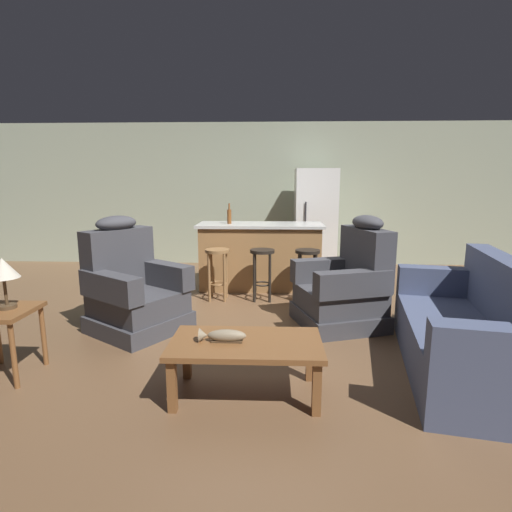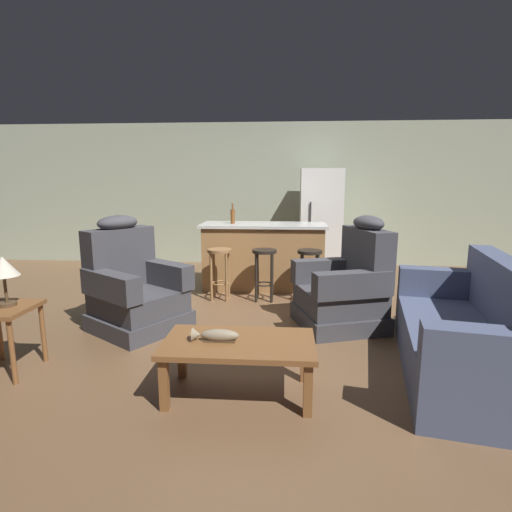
% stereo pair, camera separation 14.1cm
% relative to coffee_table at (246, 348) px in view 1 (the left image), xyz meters
% --- Properties ---
extents(ground_plane, '(12.00, 12.00, 0.00)m').
position_rel_coffee_table_xyz_m(ground_plane, '(0.01, 1.67, -0.36)').
color(ground_plane, brown).
extents(back_wall, '(12.00, 0.05, 2.60)m').
position_rel_coffee_table_xyz_m(back_wall, '(0.01, 4.79, 0.94)').
color(back_wall, '#9EA88E').
rests_on(back_wall, ground_plane).
extents(coffee_table, '(1.10, 0.60, 0.42)m').
position_rel_coffee_table_xyz_m(coffee_table, '(0.00, 0.00, 0.00)').
color(coffee_table, brown).
rests_on(coffee_table, ground_plane).
extents(fish_figurine, '(0.34, 0.10, 0.10)m').
position_rel_coffee_table_xyz_m(fish_figurine, '(-0.17, -0.01, 0.10)').
color(fish_figurine, '#4C3823').
rests_on(fish_figurine, coffee_table).
extents(couch, '(1.19, 2.03, 0.94)m').
position_rel_coffee_table_xyz_m(couch, '(1.81, 0.43, -0.02)').
color(couch, '#4C5675').
rests_on(couch, ground_plane).
extents(recliner_near_lamp, '(1.17, 1.17, 1.20)m').
position_rel_coffee_table_xyz_m(recliner_near_lamp, '(-1.28, 1.29, 0.06)').
color(recliner_near_lamp, '#3D3D42').
rests_on(recliner_near_lamp, ground_plane).
extents(recliner_near_island, '(1.05, 1.05, 1.20)m').
position_rel_coffee_table_xyz_m(recliner_near_island, '(1.00, 1.52, 0.06)').
color(recliner_near_island, '#3D3D42').
rests_on(recliner_near_island, ground_plane).
extents(end_table, '(0.48, 0.48, 0.56)m').
position_rel_coffee_table_xyz_m(end_table, '(-1.96, 0.22, 0.10)').
color(end_table, brown).
rests_on(end_table, ground_plane).
extents(table_lamp, '(0.24, 0.24, 0.41)m').
position_rel_coffee_table_xyz_m(table_lamp, '(-1.92, 0.25, 0.50)').
color(table_lamp, '#4C3823').
rests_on(table_lamp, end_table).
extents(kitchen_island, '(1.80, 0.70, 0.95)m').
position_rel_coffee_table_xyz_m(kitchen_island, '(0.01, 3.02, 0.11)').
color(kitchen_island, '#9E7042').
rests_on(kitchen_island, ground_plane).
extents(bar_stool_left, '(0.32, 0.32, 0.68)m').
position_rel_coffee_table_xyz_m(bar_stool_left, '(-0.53, 2.39, 0.11)').
color(bar_stool_left, olive).
rests_on(bar_stool_left, ground_plane).
extents(bar_stool_middle, '(0.32, 0.32, 0.68)m').
position_rel_coffee_table_xyz_m(bar_stool_middle, '(0.06, 2.39, 0.11)').
color(bar_stool_middle, black).
rests_on(bar_stool_middle, ground_plane).
extents(bar_stool_right, '(0.32, 0.32, 0.68)m').
position_rel_coffee_table_xyz_m(bar_stool_right, '(0.65, 2.39, 0.11)').
color(bar_stool_right, black).
rests_on(bar_stool_right, ground_plane).
extents(refrigerator, '(0.70, 0.69, 1.76)m').
position_rel_coffee_table_xyz_m(refrigerator, '(0.93, 4.22, 0.52)').
color(refrigerator, white).
rests_on(refrigerator, ground_plane).
extents(bottle_tall_green, '(0.06, 0.06, 0.29)m').
position_rel_coffee_table_xyz_m(bottle_tall_green, '(-0.43, 2.99, 0.70)').
color(bottle_tall_green, brown).
rests_on(bottle_tall_green, kitchen_island).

